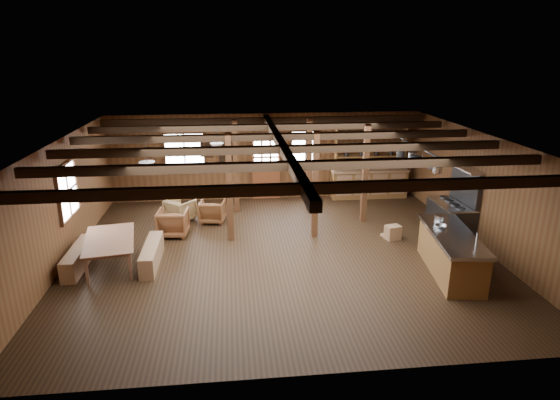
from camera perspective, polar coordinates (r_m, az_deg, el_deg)
name	(u,v)px	position (r m, az deg, el deg)	size (l,w,h in m)	color
room	(281,199)	(10.97, 0.12, 0.18)	(10.04, 9.04, 2.84)	black
ceiling_joists	(280,143)	(10.82, 0.03, 6.93)	(9.80, 8.82, 0.18)	black
timber_posts	(291,175)	(13.01, 1.40, 3.04)	(3.95, 2.35, 2.80)	#3F2512
back_door	(266,172)	(15.37, -1.69, 3.38)	(1.02, 0.08, 2.15)	brown
window_back_left	(185,153)	(15.24, -11.56, 5.68)	(1.32, 0.06, 1.32)	white
window_back_right	(306,150)	(15.37, 3.15, 6.11)	(1.02, 0.06, 1.32)	white
window_left	(67,191)	(11.96, -24.52, 1.03)	(0.14, 1.24, 1.32)	white
notice_boards	(219,151)	(15.17, -7.40, 5.98)	(1.08, 0.03, 0.90)	silver
back_counter	(369,180)	(15.83, 10.77, 2.45)	(2.55, 0.60, 2.45)	brown
pendant_lamps	(185,156)	(11.71, -11.48, 5.28)	(1.86, 2.36, 0.66)	#313134
pot_rack	(414,156)	(11.78, 15.98, 5.16)	(0.39, 3.00, 0.44)	#313134
kitchen_island	(451,253)	(10.98, 20.12, -6.10)	(1.22, 2.60, 1.20)	brown
step_stool	(393,232)	(12.57, 13.59, -3.87)	(0.42, 0.30, 0.37)	olive
commercial_range	(453,213)	(13.18, 20.30, -1.48)	(0.79, 1.52, 1.88)	#313134
dining_table	(112,252)	(11.38, -19.76, -6.00)	(1.90, 1.06, 0.67)	brown
bench_wall	(79,257)	(11.62, -23.32, -6.45)	(0.32, 1.73, 0.48)	olive
bench_aisle	(152,254)	(11.24, -15.36, -6.40)	(0.32, 1.73, 0.47)	olive
armchair_a	(173,223)	(12.72, -12.90, -2.71)	(0.77, 0.79, 0.72)	brown
armchair_b	(212,211)	(13.51, -8.25, -1.37)	(0.68, 0.70, 0.64)	brown
armchair_c	(180,210)	(13.76, -12.04, -1.20)	(0.70, 0.72, 0.65)	olive
counter_pot	(441,219)	(11.36, 19.09, -2.18)	(0.31, 0.31, 0.18)	#AFB2B7
bowl	(441,226)	(11.06, 19.00, -3.04)	(0.25, 0.25, 0.06)	silver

